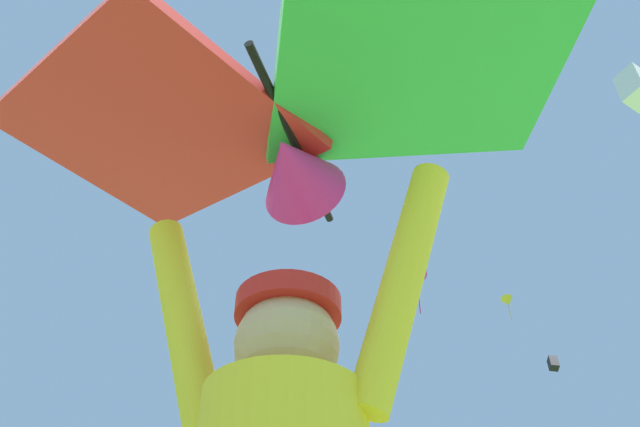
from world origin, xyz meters
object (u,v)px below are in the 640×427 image
(distant_kite_yellow_low_right, at_px, (508,302))
(distant_kite_black_mid_left, at_px, (553,363))
(held_stunt_kite, at_px, (284,114))
(distant_kite_magenta_mid_right, at_px, (416,279))
(distant_kite_white_low_left, at_px, (635,88))

(distant_kite_yellow_low_right, bearing_deg, distant_kite_black_mid_left, 45.79)
(held_stunt_kite, distance_m, distant_kite_yellow_low_right, 35.11)
(distant_kite_magenta_mid_right, xyz_separation_m, distant_kite_black_mid_left, (8.69, 14.14, 4.42))
(held_stunt_kite, height_order, distant_kite_yellow_low_right, distant_kite_yellow_low_right)
(distant_kite_yellow_low_right, distance_m, distant_kite_white_low_left, 21.59)
(distant_kite_yellow_low_right, relative_size, distant_kite_magenta_mid_right, 0.80)
(distant_kite_yellow_low_right, distance_m, distant_kite_black_mid_left, 4.17)
(distant_kite_white_low_left, bearing_deg, held_stunt_kite, -129.35)
(distant_kite_black_mid_left, bearing_deg, distant_kite_magenta_mid_right, -121.58)
(distant_kite_white_low_left, height_order, distant_kite_magenta_mid_right, distant_kite_magenta_mid_right)
(held_stunt_kite, height_order, distant_kite_magenta_mid_right, distant_kite_magenta_mid_right)
(held_stunt_kite, height_order, distant_kite_black_mid_left, distant_kite_black_mid_left)
(held_stunt_kite, xyz_separation_m, distant_kite_magenta_mid_right, (2.67, 16.92, 11.58))
(held_stunt_kite, bearing_deg, distant_kite_yellow_low_right, 72.62)
(held_stunt_kite, xyz_separation_m, distant_kite_black_mid_left, (11.35, 31.05, 16.00))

